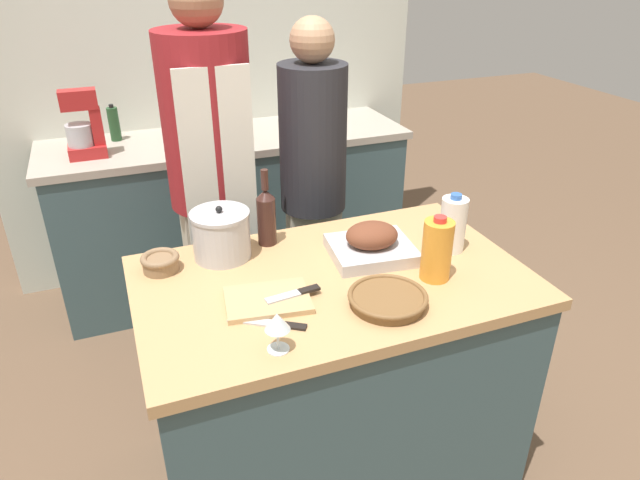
# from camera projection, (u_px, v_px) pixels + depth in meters

# --- Properties ---
(ground_plane) EXTENTS (12.00, 12.00, 0.00)m
(ground_plane) POSITION_uv_depth(u_px,v_px,m) (331.00, 463.00, 2.31)
(ground_plane) COLOR brown
(kitchen_island) EXTENTS (1.29, 0.80, 0.89)m
(kitchen_island) POSITION_uv_depth(u_px,v_px,m) (332.00, 379.00, 2.10)
(kitchen_island) COLOR #3D565B
(kitchen_island) RESTS_ON ground_plane
(back_counter) EXTENTS (1.99, 0.60, 0.92)m
(back_counter) POSITION_uv_depth(u_px,v_px,m) (233.00, 212.00, 3.35)
(back_counter) COLOR #3D565B
(back_counter) RESTS_ON ground_plane
(back_wall) EXTENTS (2.49, 0.10, 2.55)m
(back_wall) POSITION_uv_depth(u_px,v_px,m) (209.00, 60.00, 3.26)
(back_wall) COLOR silver
(back_wall) RESTS_ON ground_plane
(roasting_pan) EXTENTS (0.31, 0.28, 0.13)m
(roasting_pan) POSITION_uv_depth(u_px,v_px,m) (371.00, 244.00, 2.00)
(roasting_pan) COLOR #BCBCC1
(roasting_pan) RESTS_ON kitchen_island
(wicker_basket) EXTENTS (0.25, 0.25, 0.04)m
(wicker_basket) POSITION_uv_depth(u_px,v_px,m) (388.00, 299.00, 1.74)
(wicker_basket) COLOR brown
(wicker_basket) RESTS_ON kitchen_island
(cutting_board) EXTENTS (0.28, 0.22, 0.02)m
(cutting_board) POSITION_uv_depth(u_px,v_px,m) (268.00, 300.00, 1.76)
(cutting_board) COLOR tan
(cutting_board) RESTS_ON kitchen_island
(stock_pot) EXTENTS (0.21, 0.21, 0.19)m
(stock_pot) POSITION_uv_depth(u_px,v_px,m) (221.00, 235.00, 1.98)
(stock_pot) COLOR #B7B7BC
(stock_pot) RESTS_ON kitchen_island
(mixing_bowl) EXTENTS (0.13, 0.13, 0.06)m
(mixing_bowl) POSITION_uv_depth(u_px,v_px,m) (160.00, 262.00, 1.92)
(mixing_bowl) COLOR #846647
(mixing_bowl) RESTS_ON kitchen_island
(juice_jug) EXTENTS (0.10, 0.10, 0.22)m
(juice_jug) POSITION_uv_depth(u_px,v_px,m) (437.00, 250.00, 1.84)
(juice_jug) COLOR orange
(juice_jug) RESTS_ON kitchen_island
(milk_jug) EXTENTS (0.09, 0.09, 0.22)m
(milk_jug) POSITION_uv_depth(u_px,v_px,m) (453.00, 224.00, 2.02)
(milk_jug) COLOR white
(milk_jug) RESTS_ON kitchen_island
(wine_bottle_green) EXTENTS (0.07, 0.07, 0.29)m
(wine_bottle_green) POSITION_uv_depth(u_px,v_px,m) (266.00, 215.00, 2.06)
(wine_bottle_green) COLOR #381E19
(wine_bottle_green) RESTS_ON kitchen_island
(wine_glass_left) EXTENTS (0.07, 0.07, 0.12)m
(wine_glass_left) POSITION_uv_depth(u_px,v_px,m) (277.00, 323.00, 1.52)
(wine_glass_left) COLOR silver
(wine_glass_left) RESTS_ON kitchen_island
(knife_chef) EXTENTS (0.21, 0.15, 0.01)m
(knife_chef) POSITION_uv_depth(u_px,v_px,m) (270.00, 323.00, 1.66)
(knife_chef) COLOR #B7B7BC
(knife_chef) RESTS_ON kitchen_island
(knife_paring) EXTENTS (0.18, 0.05, 0.01)m
(knife_paring) POSITION_uv_depth(u_px,v_px,m) (295.00, 293.00, 1.77)
(knife_paring) COLOR #B7B7BC
(knife_paring) RESTS_ON cutting_board
(stand_mixer) EXTENTS (0.18, 0.14, 0.33)m
(stand_mixer) POSITION_uv_depth(u_px,v_px,m) (84.00, 129.00, 2.79)
(stand_mixer) COLOR #B22323
(stand_mixer) RESTS_ON back_counter
(condiment_bottle_tall) EXTENTS (0.05, 0.05, 0.20)m
(condiment_bottle_tall) POSITION_uv_depth(u_px,v_px,m) (230.00, 121.00, 3.08)
(condiment_bottle_tall) COLOR #B28E2D
(condiment_bottle_tall) RESTS_ON back_counter
(condiment_bottle_short) EXTENTS (0.06, 0.06, 0.19)m
(condiment_bottle_short) POSITION_uv_depth(u_px,v_px,m) (114.00, 124.00, 3.04)
(condiment_bottle_short) COLOR #234C28
(condiment_bottle_short) RESTS_ON back_counter
(condiment_bottle_extra) EXTENTS (0.07, 0.07, 0.20)m
(condiment_bottle_extra) POSITION_uv_depth(u_px,v_px,m) (193.00, 124.00, 3.02)
(condiment_bottle_extra) COLOR #234C28
(condiment_bottle_extra) RESTS_ON back_counter
(person_cook_aproned) EXTENTS (0.37, 0.37, 1.79)m
(person_cook_aproned) POSITION_uv_depth(u_px,v_px,m) (212.00, 175.00, 2.44)
(person_cook_aproned) COLOR beige
(person_cook_aproned) RESTS_ON ground_plane
(person_cook_guest) EXTENTS (0.30, 0.30, 1.61)m
(person_cook_guest) POSITION_uv_depth(u_px,v_px,m) (313.00, 181.00, 2.61)
(person_cook_guest) COLOR beige
(person_cook_guest) RESTS_ON ground_plane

